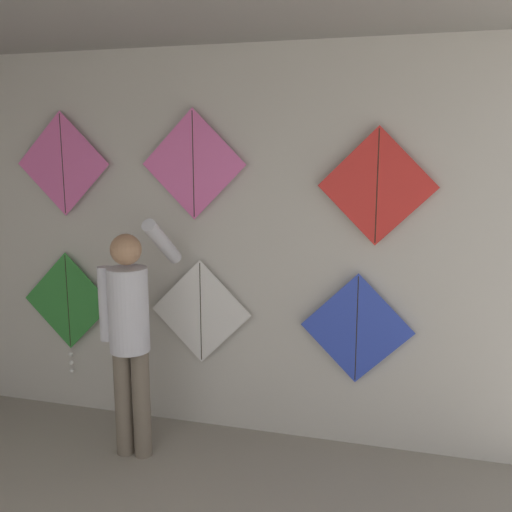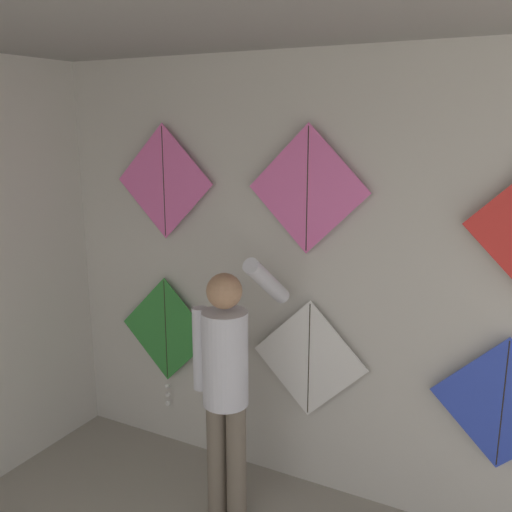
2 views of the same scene
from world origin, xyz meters
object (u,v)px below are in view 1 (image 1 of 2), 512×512
(kite_1, at_px, (201,312))
(kite_5, at_px, (377,187))
(kite_2, at_px, (357,329))
(kite_4, at_px, (193,164))
(shopkeeper, at_px, (130,325))
(kite_3, at_px, (63,164))
(kite_0, at_px, (68,304))

(kite_1, bearing_deg, kite_5, 0.00)
(kite_1, bearing_deg, kite_2, 0.00)
(kite_4, bearing_deg, shopkeeper, -121.17)
(shopkeeper, relative_size, kite_3, 2.13)
(kite_1, height_order, kite_3, kite_3)
(kite_1, xyz_separation_m, kite_3, (-1.09, 0.00, 1.07))
(kite_2, distance_m, kite_5, 0.98)
(kite_0, relative_size, kite_4, 1.27)
(kite_0, height_order, kite_1, same)
(kite_0, bearing_deg, kite_3, 0.99)
(kite_1, distance_m, kite_5, 1.56)
(kite_3, bearing_deg, shopkeeper, -32.15)
(kite_0, xyz_separation_m, kite_5, (2.36, 0.00, 0.97))
(kite_2, relative_size, kite_4, 1.00)
(kite_2, relative_size, kite_5, 1.00)
(shopkeeper, bearing_deg, kite_4, 56.01)
(kite_1, relative_size, kite_5, 1.00)
(kite_2, bearing_deg, kite_5, 0.00)
(kite_2, relative_size, kite_3, 1.00)
(shopkeeper, bearing_deg, kite_0, 146.08)
(kite_1, relative_size, kite_3, 1.00)
(kite_1, height_order, kite_4, kite_4)
(shopkeeper, distance_m, kite_3, 1.38)
(kite_3, xyz_separation_m, kite_4, (1.05, 0.00, 0.01))
(kite_0, relative_size, kite_2, 1.27)
(kite_3, bearing_deg, kite_2, 0.00)
(kite_4, xyz_separation_m, kite_5, (1.27, 0.00, -0.13))
(kite_5, bearing_deg, kite_3, 180.00)
(shopkeeper, xyz_separation_m, kite_3, (-0.76, 0.48, 1.05))
(kite_2, height_order, kite_3, kite_3)
(shopkeeper, height_order, kite_3, kite_3)
(kite_3, xyz_separation_m, kite_5, (2.32, 0.00, -0.13))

